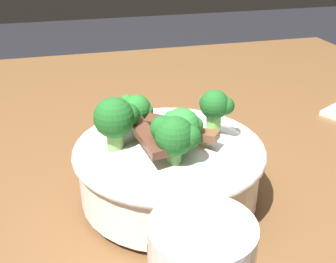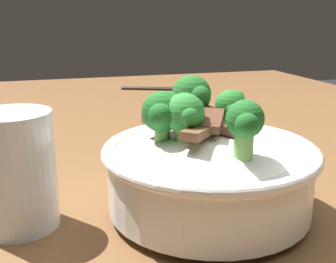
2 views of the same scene
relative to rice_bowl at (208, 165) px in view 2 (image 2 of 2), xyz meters
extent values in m
cube|color=brown|center=(-0.18, 0.13, -0.08)|extent=(1.58, 1.04, 0.06)
cube|color=brown|center=(-0.89, -0.31, -0.48)|extent=(0.08, 0.08, 0.75)
cube|color=brown|center=(-0.89, 0.57, -0.48)|extent=(0.08, 0.08, 0.75)
cylinder|color=white|center=(0.00, 0.00, -0.05)|extent=(0.08, 0.08, 0.01)
cylinder|color=white|center=(0.00, 0.00, -0.01)|extent=(0.20, 0.20, 0.06)
torus|color=white|center=(0.00, 0.00, 0.02)|extent=(0.21, 0.21, 0.01)
ellipsoid|color=white|center=(0.00, 0.00, 0.00)|extent=(0.18, 0.18, 0.06)
cube|color=#563323|center=(0.00, 0.00, 0.05)|extent=(0.06, 0.04, 0.01)
cube|color=brown|center=(0.00, 0.01, 0.04)|extent=(0.05, 0.05, 0.02)
cube|color=brown|center=(0.02, -0.01, 0.04)|extent=(0.06, 0.06, 0.01)
cube|color=#563323|center=(-0.03, -0.02, 0.05)|extent=(0.03, 0.08, 0.01)
cylinder|color=#7AB256|center=(-0.06, 0.00, 0.04)|extent=(0.02, 0.02, 0.02)
sphere|color=#1E6023|center=(-0.06, 0.00, 0.06)|extent=(0.04, 0.04, 0.04)
sphere|color=#1E6023|center=(-0.04, 0.00, 0.06)|extent=(0.03, 0.03, 0.03)
sphere|color=#1E6023|center=(-0.07, 0.02, 0.06)|extent=(0.02, 0.02, 0.02)
cylinder|color=#5B9947|center=(-0.01, -0.05, 0.03)|extent=(0.02, 0.02, 0.02)
sphere|color=#1E6023|center=(-0.01, -0.05, 0.06)|extent=(0.04, 0.04, 0.04)
sphere|color=#1E6023|center=(0.01, -0.05, 0.06)|extent=(0.02, 0.02, 0.02)
sphere|color=#1E6023|center=(-0.02, -0.04, 0.06)|extent=(0.02, 0.02, 0.02)
cylinder|color=#6BA84C|center=(0.06, 0.01, 0.04)|extent=(0.02, 0.02, 0.03)
sphere|color=#1E6023|center=(0.06, 0.01, 0.06)|extent=(0.03, 0.03, 0.03)
sphere|color=#1E6023|center=(0.07, 0.01, 0.06)|extent=(0.02, 0.02, 0.02)
sphere|color=#1E6023|center=(0.05, 0.02, 0.06)|extent=(0.02, 0.02, 0.02)
cylinder|color=#7AB256|center=(0.01, -0.03, 0.03)|extent=(0.02, 0.02, 0.02)
sphere|color=#2D8433|center=(0.01, -0.03, 0.06)|extent=(0.04, 0.04, 0.04)
sphere|color=#2D8433|center=(0.02, -0.03, 0.06)|extent=(0.02, 0.02, 0.02)
sphere|color=#2D8433|center=(0.00, -0.02, 0.06)|extent=(0.02, 0.02, 0.02)
cylinder|color=#7AB256|center=(-0.03, 0.03, 0.03)|extent=(0.02, 0.02, 0.02)
sphere|color=#237028|center=(-0.03, 0.03, 0.05)|extent=(0.03, 0.03, 0.03)
sphere|color=#237028|center=(-0.02, 0.03, 0.05)|extent=(0.01, 0.01, 0.01)
sphere|color=#237028|center=(-0.04, 0.05, 0.06)|extent=(0.02, 0.02, 0.02)
cylinder|color=white|center=(-0.03, -0.18, -0.05)|extent=(0.07, 0.07, 0.00)
cylinder|color=white|center=(-0.03, -0.18, 0.00)|extent=(0.07, 0.07, 0.11)
cylinder|color=silver|center=(-0.03, -0.18, -0.02)|extent=(0.06, 0.06, 0.05)
cylinder|color=#28231E|center=(-0.69, 0.15, -0.05)|extent=(0.09, 0.21, 0.01)
cylinder|color=#28231E|center=(-0.70, 0.15, -0.05)|extent=(0.09, 0.21, 0.01)
camera|label=1|loc=(-0.10, -0.39, 0.24)|focal=44.28mm
camera|label=2|loc=(0.36, -0.15, 0.15)|focal=44.36mm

